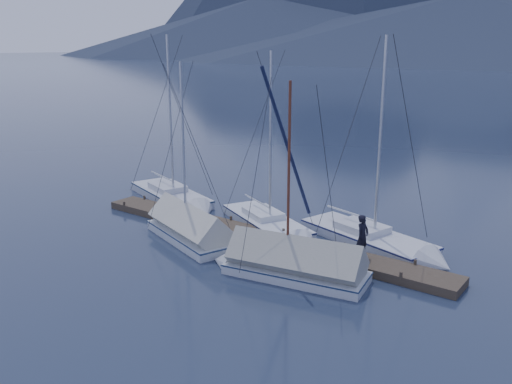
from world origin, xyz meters
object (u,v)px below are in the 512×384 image
sailboat_open_mid (275,228)px  sailboat_open_right (383,245)px  person (362,237)px  sailboat_covered_near (284,265)px  sailboat_open_left (178,200)px  sailboat_covered_far (185,229)px

sailboat_open_mid → sailboat_open_right: size_ratio=0.93×
person → sailboat_covered_near: bearing=149.4°
sailboat_covered_near → person: size_ratio=4.61×
sailboat_open_right → person: 2.49m
sailboat_open_left → sailboat_open_mid: (6.95, -0.72, -0.01)m
sailboat_open_right → sailboat_covered_near: size_ratio=1.20×
sailboat_open_mid → sailboat_open_right: sailboat_open_right is taller
sailboat_open_right → person: sailboat_open_right is taller
sailboat_open_right → sailboat_covered_far: 8.71m
sailboat_open_left → sailboat_covered_far: size_ratio=1.15×
sailboat_open_left → sailboat_covered_near: (10.02, -4.55, 0.23)m
sailboat_open_left → sailboat_covered_far: 5.61m
sailboat_open_mid → sailboat_covered_near: (3.07, -3.84, 0.24)m
sailboat_open_right → sailboat_covered_near: bearing=-111.0°
sailboat_covered_near → sailboat_open_left: bearing=155.6°
sailboat_open_left → sailboat_open_mid: size_ratio=1.09×
sailboat_open_left → person: size_ratio=5.63×
person → sailboat_covered_far: bearing=109.0°
sailboat_covered_far → person: bearing=12.9°
sailboat_covered_near → person: sailboat_covered_near is taller
sailboat_open_mid → sailboat_open_right: (4.93, 1.00, 0.01)m
sailboat_open_left → sailboat_open_right: bearing=1.4°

